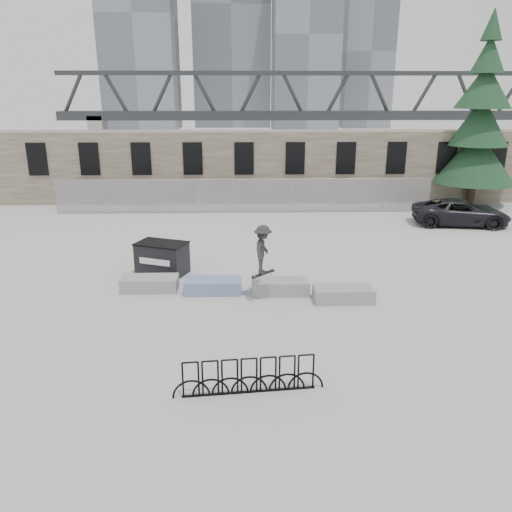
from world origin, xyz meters
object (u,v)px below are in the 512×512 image
Objects in this scene: planter_center_right at (280,286)px; suv at (461,212)px; planter_offset at (343,294)px; skateboarder at (263,250)px; planter_center_left at (213,285)px; spruce_tree at (479,128)px; planter_far_left at (150,283)px; dumpster at (162,258)px; bike_rack at (249,376)px.

suv reaches higher than planter_center_right.
planter_offset is at bearing -20.12° from planter_center_right.
skateboarder reaches higher than planter_offset.
planter_center_left is 21.83m from spruce_tree.
skateboarder is at bearing -16.11° from planter_far_left.
planter_center_left is at bearing 76.45° from skateboarder.
suv is (15.06, 9.04, 0.43)m from planter_far_left.
dumpster is 0.44× the size of suv.
planter_center_right is 1.11× the size of skateboarder.
suv is (-2.86, -5.25, -4.05)m from spruce_tree.
planter_far_left is at bearing 87.50° from skateboarder.
dumpster is at bearing 153.80° from planter_center_right.
bike_rack is (3.26, -8.36, -0.19)m from dumpster.
spruce_tree is (17.72, 12.53, 4.11)m from dumpster.
suv reaches higher than planter_center_left.
dumpster reaches higher than planter_center_right.
spruce_tree reaches higher than bike_rack.
suv is 2.77× the size of skateboarder.
planter_center_right is 2.23m from planter_offset.
planter_center_left is 0.40× the size of suv.
spruce_tree is at bearing 47.97° from planter_center_right.
planter_center_right is at bearing -4.90° from dumpster.
bike_rack is 25.77m from spruce_tree.
spruce_tree is at bearing 54.18° from planter_offset.
planter_center_right is at bearing -3.64° from planter_center_left.
planter_center_right and planter_offset have the same top height.
planter_offset is at bearing -77.12° from skateboarder.
planter_offset is 0.56× the size of bike_rack.
planter_center_left is 0.91× the size of dumpster.
planter_offset is 1.11× the size of skateboarder.
planter_center_right is (2.36, -0.15, 0.00)m from planter_center_left.
spruce_tree reaches higher than suv.
planter_far_left is at bearing 173.13° from planter_center_left.
planter_center_right is at bearing -132.03° from spruce_tree.
planter_far_left is at bearing -141.43° from spruce_tree.
planter_far_left is at bearing 130.11° from suv.
dumpster reaches higher than bike_rack.
skateboarder reaches higher than suv.
planter_center_left is at bearing 168.38° from planter_offset.
spruce_tree is (17.92, 14.29, 4.48)m from planter_far_left.
suv is at bearing 53.43° from bike_rack.
skateboarder is at bearing -131.48° from planter_center_right.
planter_far_left is 4.46m from skateboarder.
planter_far_left is 0.40× the size of suv.
skateboarder is (1.72, -0.88, 1.57)m from planter_center_left.
planter_far_left is 4.67m from planter_center_right.
planter_center_left is at bearing 100.52° from bike_rack.
spruce_tree reaches higher than planter_far_left.
skateboarder is (-0.65, -0.73, 1.57)m from planter_center_right.
spruce_tree is 7.22m from suv.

